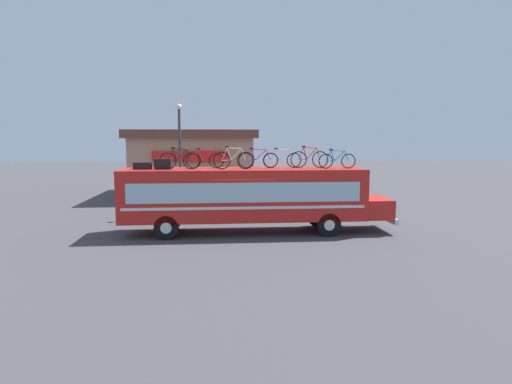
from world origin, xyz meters
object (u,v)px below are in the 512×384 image
at_px(rooftop_bicycle_2, 205,160).
at_px(rooftop_bicycle_6, 309,159).
at_px(rooftop_bicycle_3, 234,160).
at_px(street_lamp, 180,152).
at_px(luggage_bag_1, 142,166).
at_px(rooftop_bicycle_5, 282,159).
at_px(rooftop_bicycle_4, 258,159).
at_px(rooftop_bicycle_1, 180,160).
at_px(rooftop_bicycle_7, 337,160).
at_px(bus, 249,195).
at_px(luggage_bag_2, 163,164).

distance_m(rooftop_bicycle_2, rooftop_bicycle_6, 4.65).
xyz_separation_m(rooftop_bicycle_3, street_lamp, (-2.68, 4.82, 0.16)).
relative_size(luggage_bag_1, rooftop_bicycle_2, 0.45).
bearing_deg(rooftop_bicycle_5, street_lamp, 140.19).
distance_m(rooftop_bicycle_2, rooftop_bicycle_4, 2.35).
distance_m(rooftop_bicycle_1, rooftop_bicycle_2, 1.19).
distance_m(luggage_bag_1, rooftop_bicycle_5, 6.11).
bearing_deg(rooftop_bicycle_3, luggage_bag_1, 176.63).
distance_m(rooftop_bicycle_5, rooftop_bicycle_6, 1.21).
xyz_separation_m(rooftop_bicycle_1, street_lamp, (-0.39, 4.71, 0.17)).
height_order(luggage_bag_1, rooftop_bicycle_4, rooftop_bicycle_4).
bearing_deg(rooftop_bicycle_5, rooftop_bicycle_3, -161.39).
xyz_separation_m(rooftop_bicycle_1, rooftop_bicycle_7, (6.81, -0.09, -0.03)).
bearing_deg(bus, rooftop_bicycle_1, -175.95).
relative_size(luggage_bag_1, rooftop_bicycle_4, 0.42).
xyz_separation_m(luggage_bag_1, rooftop_bicycle_2, (2.63, 0.44, 0.22)).
relative_size(luggage_bag_1, rooftop_bicycle_5, 0.43).
relative_size(rooftop_bicycle_2, rooftop_bicycle_7, 1.01).
height_order(bus, luggage_bag_1, luggage_bag_1).
bearing_deg(street_lamp, luggage_bag_2, -94.28).
bearing_deg(rooftop_bicycle_6, rooftop_bicycle_7, -26.35).
distance_m(luggage_bag_1, rooftop_bicycle_2, 2.68).
relative_size(rooftop_bicycle_1, rooftop_bicycle_5, 0.99).
height_order(rooftop_bicycle_1, rooftop_bicycle_3, rooftop_bicycle_3).
distance_m(luggage_bag_1, rooftop_bicycle_7, 8.40).
xyz_separation_m(rooftop_bicycle_4, rooftop_bicycle_6, (2.29, -0.06, 0.03)).
relative_size(rooftop_bicycle_5, rooftop_bicycle_7, 1.04).
height_order(rooftop_bicycle_1, rooftop_bicycle_7, rooftop_bicycle_1).
height_order(bus, rooftop_bicycle_4, rooftop_bicycle_4).
bearing_deg(bus, luggage_bag_1, -178.87).
xyz_separation_m(bus, rooftop_bicycle_1, (-2.97, -0.21, 1.55)).
bearing_deg(bus, rooftop_bicycle_3, -154.71).
relative_size(luggage_bag_1, rooftop_bicycle_7, 0.45).
xyz_separation_m(rooftop_bicycle_5, rooftop_bicycle_7, (2.31, -0.73, -0.01)).
xyz_separation_m(luggage_bag_2, street_lamp, (0.34, 4.55, 0.34)).
xyz_separation_m(bus, rooftop_bicycle_3, (-0.67, -0.32, 1.56)).
xyz_separation_m(bus, street_lamp, (-3.36, 4.50, 1.72)).
height_order(luggage_bag_2, street_lamp, street_lamp).
bearing_deg(rooftop_bicycle_5, rooftop_bicycle_1, -171.97).
bearing_deg(rooftop_bicycle_4, rooftop_bicycle_3, -150.54).
xyz_separation_m(rooftop_bicycle_4, street_lamp, (-3.79, 4.19, 0.18)).
height_order(rooftop_bicycle_2, rooftop_bicycle_3, rooftop_bicycle_3).
height_order(bus, rooftop_bicycle_7, rooftop_bicycle_7).
xyz_separation_m(luggage_bag_2, rooftop_bicycle_7, (7.54, -0.25, 0.14)).
bearing_deg(rooftop_bicycle_6, bus, -174.75).
distance_m(rooftop_bicycle_2, street_lamp, 4.40).
bearing_deg(rooftop_bicycle_7, luggage_bag_2, 178.07).
bearing_deg(rooftop_bicycle_1, rooftop_bicycle_6, 4.62).
distance_m(rooftop_bicycle_3, rooftop_bicycle_5, 2.33).
relative_size(luggage_bag_2, street_lamp, 0.12).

